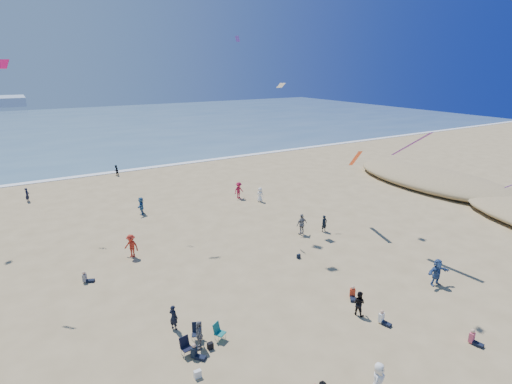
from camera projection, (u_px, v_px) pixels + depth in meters
ground at (307, 384)px, 18.73m from camera, size 220.00×220.00×0.00m
ocean at (63, 128)px, 96.30m from camera, size 220.00×100.00×0.06m
surf_line at (107, 173)px, 55.47m from camera, size 220.00×1.20×0.08m
standing_flyers at (230, 243)px, 31.56m from camera, size 29.57×46.14×1.92m
seated_group at (290, 311)px, 23.56m from camera, size 17.66×18.36×0.84m
chair_cluster at (201, 337)px, 21.16m from camera, size 2.75×1.54×1.00m
white_tote at (198, 374)px, 19.04m from camera, size 0.35×0.20×0.40m
black_backpack at (210, 346)px, 20.98m from camera, size 0.30×0.22×0.38m
navy_bag at (299, 256)px, 30.92m from camera, size 0.28×0.18×0.34m
kites_aloft at (303, 71)px, 29.25m from camera, size 35.81×37.06×28.02m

